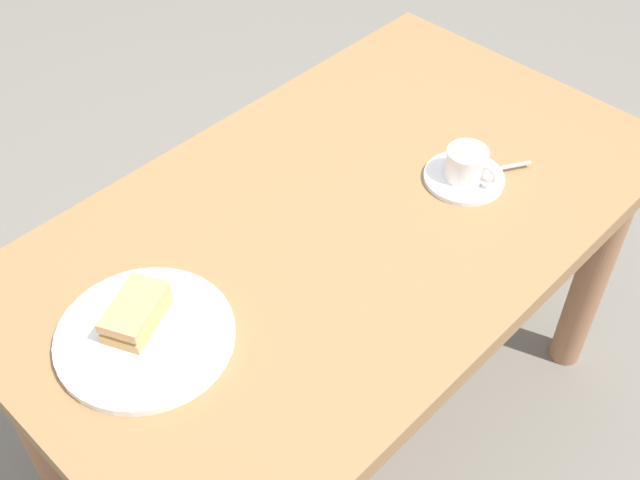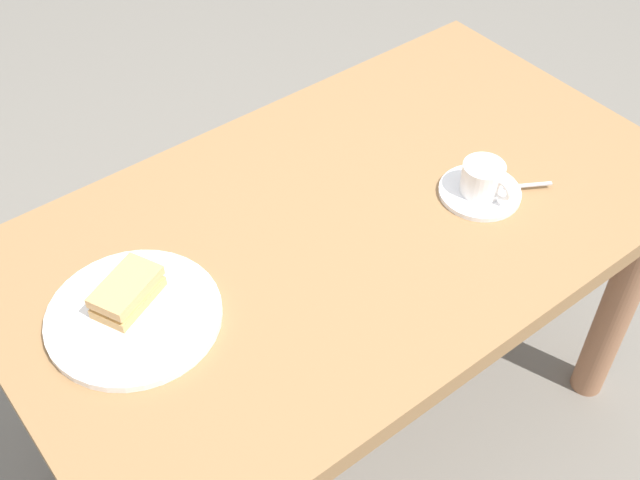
{
  "view_description": "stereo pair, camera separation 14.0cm",
  "coord_description": "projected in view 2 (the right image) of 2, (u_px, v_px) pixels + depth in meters",
  "views": [
    {
      "loc": [
        -0.8,
        -0.72,
        1.75
      ],
      "look_at": [
        -0.1,
        -0.04,
        0.75
      ],
      "focal_mm": 44.89,
      "sensor_mm": 36.0,
      "label": 1
    },
    {
      "loc": [
        -0.7,
        -0.81,
        1.75
      ],
      "look_at": [
        -0.1,
        -0.04,
        0.75
      ],
      "focal_mm": 44.89,
      "sensor_mm": 36.0,
      "label": 2
    }
  ],
  "objects": [
    {
      "name": "spoon",
      "position": [
        519.0,
        186.0,
        1.53
      ],
      "size": [
        0.09,
        0.06,
        0.01
      ],
      "color": "silver",
      "rests_on": "coffee_saucer"
    },
    {
      "name": "coffee_cup",
      "position": [
        483.0,
        178.0,
        1.5
      ],
      "size": [
        0.08,
        0.11,
        0.06
      ],
      "color": "white",
      "rests_on": "coffee_saucer"
    },
    {
      "name": "sandwich_plate",
      "position": [
        134.0,
        316.0,
        1.31
      ],
      "size": [
        0.29,
        0.29,
        0.01
      ],
      "primitive_type": "cylinder",
      "color": "white",
      "rests_on": "dining_table"
    },
    {
      "name": "sandwich_front",
      "position": [
        127.0,
        292.0,
        1.31
      ],
      "size": [
        0.14,
        0.11,
        0.05
      ],
      "color": "tan",
      "rests_on": "sandwich_plate"
    },
    {
      "name": "coffee_saucer",
      "position": [
        480.0,
        192.0,
        1.52
      ],
      "size": [
        0.16,
        0.16,
        0.01
      ],
      "primitive_type": "cylinder",
      "color": "white",
      "rests_on": "dining_table"
    },
    {
      "name": "dining_table",
      "position": [
        347.0,
        262.0,
        1.57
      ],
      "size": [
        1.31,
        0.76,
        0.72
      ],
      "color": "#976D44",
      "rests_on": "ground_plane"
    },
    {
      "name": "ground_plane",
      "position": [
        341.0,
        424.0,
        2.0
      ],
      "size": [
        6.0,
        6.0,
        0.0
      ],
      "primitive_type": "plane",
      "color": "slate"
    }
  ]
}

